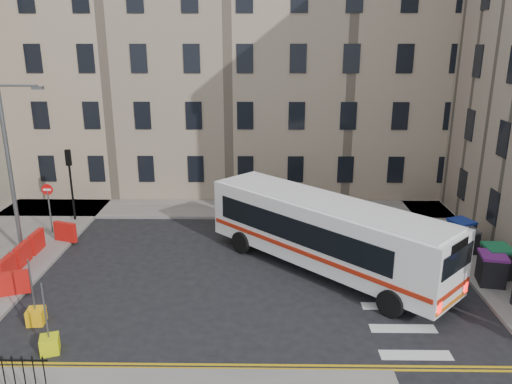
{
  "coord_description": "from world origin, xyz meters",
  "views": [
    {
      "loc": [
        -1.16,
        -20.41,
        10.18
      ],
      "look_at": [
        -1.48,
        2.76,
        3.0
      ],
      "focal_mm": 35.0,
      "sensor_mm": 36.0,
      "label": 1
    }
  ],
  "objects_px": {
    "wheelie_bin_b": "(492,268)",
    "bollard_chevron": "(50,345)",
    "wheelie_bin_d": "(466,240)",
    "wheelie_bin_c": "(496,261)",
    "streetlamp": "(10,169)",
    "bollard_yellow": "(36,316)",
    "bus": "(325,231)",
    "wheelie_bin_e": "(461,232)"
  },
  "relations": [
    {
      "from": "wheelie_bin_b",
      "to": "bollard_chevron",
      "type": "height_order",
      "value": "wheelie_bin_b"
    },
    {
      "from": "wheelie_bin_b",
      "to": "wheelie_bin_d",
      "type": "height_order",
      "value": "wheelie_bin_b"
    },
    {
      "from": "wheelie_bin_b",
      "to": "wheelie_bin_c",
      "type": "xyz_separation_m",
      "value": [
        0.52,
        0.72,
        0.02
      ]
    },
    {
      "from": "streetlamp",
      "to": "wheelie_bin_d",
      "type": "xyz_separation_m",
      "value": [
        21.8,
        0.27,
        -3.6
      ]
    },
    {
      "from": "wheelie_bin_d",
      "to": "bollard_yellow",
      "type": "distance_m",
      "value": 19.47
    },
    {
      "from": "bus",
      "to": "bollard_yellow",
      "type": "xyz_separation_m",
      "value": [
        -11.18,
        -4.65,
        -1.59
      ]
    },
    {
      "from": "streetlamp",
      "to": "wheelie_bin_e",
      "type": "bearing_deg",
      "value": 3.19
    },
    {
      "from": "wheelie_bin_b",
      "to": "bollard_yellow",
      "type": "distance_m",
      "value": 18.41
    },
    {
      "from": "wheelie_bin_c",
      "to": "wheelie_bin_d",
      "type": "bearing_deg",
      "value": 97.11
    },
    {
      "from": "wheelie_bin_e",
      "to": "bollard_yellow",
      "type": "distance_m",
      "value": 19.89
    },
    {
      "from": "wheelie_bin_b",
      "to": "wheelie_bin_d",
      "type": "distance_m",
      "value": 3.33
    },
    {
      "from": "wheelie_bin_d",
      "to": "wheelie_bin_e",
      "type": "distance_m",
      "value": 0.96
    },
    {
      "from": "wheelie_bin_e",
      "to": "bollard_yellow",
      "type": "height_order",
      "value": "wheelie_bin_e"
    },
    {
      "from": "streetlamp",
      "to": "wheelie_bin_b",
      "type": "xyz_separation_m",
      "value": [
        21.57,
        -3.05,
        -3.51
      ]
    },
    {
      "from": "bollard_chevron",
      "to": "wheelie_bin_b",
      "type": "bearing_deg",
      "value": 16.34
    },
    {
      "from": "streetlamp",
      "to": "wheelie_bin_d",
      "type": "distance_m",
      "value": 22.09
    },
    {
      "from": "bus",
      "to": "wheelie_bin_e",
      "type": "distance_m",
      "value": 7.85
    },
    {
      "from": "streetlamp",
      "to": "bus",
      "type": "bearing_deg",
      "value": -6.18
    },
    {
      "from": "wheelie_bin_e",
      "to": "wheelie_bin_d",
      "type": "bearing_deg",
      "value": -117.53
    },
    {
      "from": "bollard_chevron",
      "to": "wheelie_bin_c",
      "type": "bearing_deg",
      "value": 18.06
    },
    {
      "from": "wheelie_bin_b",
      "to": "bollard_yellow",
      "type": "relative_size",
      "value": 2.31
    },
    {
      "from": "wheelie_bin_d",
      "to": "bollard_chevron",
      "type": "bearing_deg",
      "value": -163.83
    },
    {
      "from": "wheelie_bin_c",
      "to": "bollard_chevron",
      "type": "bearing_deg",
      "value": -161.21
    },
    {
      "from": "wheelie_bin_c",
      "to": "bollard_chevron",
      "type": "height_order",
      "value": "wheelie_bin_c"
    },
    {
      "from": "wheelie_bin_d",
      "to": "streetlamp",
      "type": "bearing_deg",
      "value": 171.08
    },
    {
      "from": "bollard_yellow",
      "to": "wheelie_bin_c",
      "type": "bearing_deg",
      "value": 11.83
    },
    {
      "from": "bus",
      "to": "bollard_yellow",
      "type": "relative_size",
      "value": 17.46
    },
    {
      "from": "wheelie_bin_d",
      "to": "wheelie_bin_b",
      "type": "bearing_deg",
      "value": -103.52
    },
    {
      "from": "bollard_yellow",
      "to": "bollard_chevron",
      "type": "xyz_separation_m",
      "value": [
        1.24,
        -1.77,
        0.0
      ]
    },
    {
      "from": "bus",
      "to": "wheelie_bin_d",
      "type": "height_order",
      "value": "bus"
    },
    {
      "from": "streetlamp",
      "to": "bus",
      "type": "xyz_separation_m",
      "value": [
        14.63,
        -1.58,
        -2.44
      ]
    },
    {
      "from": "wheelie_bin_c",
      "to": "bus",
      "type": "bearing_deg",
      "value": 175.04
    },
    {
      "from": "bus",
      "to": "wheelie_bin_e",
      "type": "bearing_deg",
      "value": -24.27
    },
    {
      "from": "bollard_chevron",
      "to": "wheelie_bin_d",
      "type": "bearing_deg",
      "value": 25.79
    },
    {
      "from": "wheelie_bin_c",
      "to": "wheelie_bin_b",
      "type": "bearing_deg",
      "value": -124.75
    },
    {
      "from": "streetlamp",
      "to": "bus",
      "type": "height_order",
      "value": "streetlamp"
    },
    {
      "from": "bus",
      "to": "wheelie_bin_b",
      "type": "height_order",
      "value": "bus"
    },
    {
      "from": "bus",
      "to": "bollard_yellow",
      "type": "height_order",
      "value": "bus"
    },
    {
      "from": "wheelie_bin_b",
      "to": "wheelie_bin_d",
      "type": "bearing_deg",
      "value": 96.82
    },
    {
      "from": "bollard_yellow",
      "to": "wheelie_bin_e",
      "type": "bearing_deg",
      "value": 22.01
    },
    {
      "from": "bollard_yellow",
      "to": "bollard_chevron",
      "type": "relative_size",
      "value": 1.0
    },
    {
      "from": "bus",
      "to": "wheelie_bin_c",
      "type": "bearing_deg",
      "value": -51.1
    }
  ]
}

